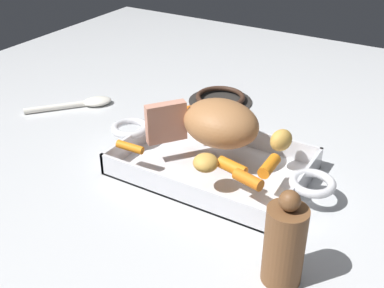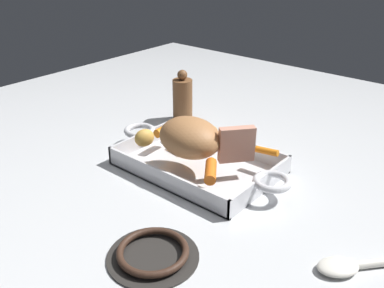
# 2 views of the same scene
# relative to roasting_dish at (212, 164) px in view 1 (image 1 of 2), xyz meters

# --- Properties ---
(ground_plane) EXTENTS (1.78, 1.78, 0.00)m
(ground_plane) POSITION_rel_roasting_dish_xyz_m (0.00, 0.00, -0.01)
(ground_plane) COLOR silver
(roasting_dish) EXTENTS (0.46, 0.23, 0.05)m
(roasting_dish) POSITION_rel_roasting_dish_xyz_m (0.00, 0.00, 0.00)
(roasting_dish) COLOR silver
(roasting_dish) RESTS_ON ground_plane
(pork_roast) EXTENTS (0.16, 0.13, 0.08)m
(pork_roast) POSITION_rel_roasting_dish_xyz_m (-0.00, -0.03, 0.07)
(pork_roast) COLOR #A76F42
(pork_roast) RESTS_ON roasting_dish
(roast_slice_outer) EXTENTS (0.06, 0.07, 0.08)m
(roast_slice_outer) POSITION_rel_roasting_dish_xyz_m (0.09, 0.01, 0.07)
(roast_slice_outer) COLOR tan
(roast_slice_outer) RESTS_ON roasting_dish
(baby_carrot_center_right) EXTENTS (0.05, 0.02, 0.02)m
(baby_carrot_center_right) POSITION_rel_roasting_dish_xyz_m (0.13, 0.08, 0.04)
(baby_carrot_center_right) COLOR orange
(baby_carrot_center_right) RESTS_ON roasting_dish
(baby_carrot_center_left) EXTENTS (0.05, 0.03, 0.03)m
(baby_carrot_center_left) POSITION_rel_roasting_dish_xyz_m (-0.06, 0.05, 0.04)
(baby_carrot_center_left) COLOR orange
(baby_carrot_center_left) RESTS_ON roasting_dish
(baby_carrot_short) EXTENTS (0.06, 0.07, 0.03)m
(baby_carrot_short) POSITION_rel_roasting_dish_xyz_m (0.09, -0.07, 0.04)
(baby_carrot_short) COLOR orange
(baby_carrot_short) RESTS_ON roasting_dish
(baby_carrot_northwest) EXTENTS (0.06, 0.03, 0.02)m
(baby_carrot_northwest) POSITION_rel_roasting_dish_xyz_m (-0.10, 0.07, 0.04)
(baby_carrot_northwest) COLOR orange
(baby_carrot_northwest) RESTS_ON roasting_dish
(baby_carrot_northeast) EXTENTS (0.02, 0.06, 0.02)m
(baby_carrot_northeast) POSITION_rel_roasting_dish_xyz_m (-0.12, 0.02, 0.04)
(baby_carrot_northeast) COLOR orange
(baby_carrot_northeast) RESTS_ON roasting_dish
(potato_whole) EXTENTS (0.06, 0.06, 0.03)m
(potato_whole) POSITION_rel_roasting_dish_xyz_m (-0.02, 0.07, 0.05)
(potato_whole) COLOR gold
(potato_whole) RESTS_ON roasting_dish
(potato_near_roast) EXTENTS (0.05, 0.05, 0.04)m
(potato_near_roast) POSITION_rel_roasting_dish_xyz_m (-0.11, -0.06, 0.05)
(potato_near_roast) COLOR gold
(potato_near_roast) RESTS_ON roasting_dish
(stove_burner_rear) EXTENTS (0.15, 0.15, 0.02)m
(stove_burner_rear) POSITION_rel_roasting_dish_xyz_m (0.13, -0.28, -0.01)
(stove_burner_rear) COLOR #282623
(stove_burner_rear) RESTS_ON ground_plane
(serving_spoon) EXTENTS (0.15, 0.17, 0.02)m
(serving_spoon) POSITION_rel_roasting_dish_xyz_m (0.40, -0.09, -0.01)
(serving_spoon) COLOR white
(serving_spoon) RESTS_ON ground_plane
(pepper_mill) EXTENTS (0.06, 0.06, 0.15)m
(pepper_mill) POSITION_rel_roasting_dish_xyz_m (-0.21, 0.19, 0.05)
(pepper_mill) COLOR brown
(pepper_mill) RESTS_ON ground_plane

